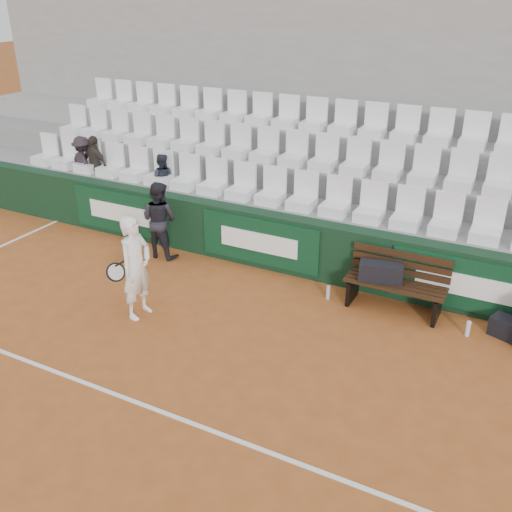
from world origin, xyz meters
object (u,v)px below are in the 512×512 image
at_px(bench_left, 394,297).
at_px(spectator_a, 81,142).
at_px(ball_kid, 159,220).
at_px(water_bottle_near, 328,292).
at_px(spectator_c, 161,157).
at_px(spectator_b, 93,143).
at_px(tennis_player, 136,268).
at_px(sports_bag_left, 381,272).
at_px(water_bottle_far, 468,329).
at_px(sports_bag_ground, 508,328).

distance_m(bench_left, spectator_a, 7.09).
height_order(ball_kid, spectator_a, spectator_a).
relative_size(water_bottle_near, spectator_a, 0.19).
bearing_deg(spectator_c, spectator_b, -24.83).
relative_size(tennis_player, spectator_c, 1.53).
distance_m(sports_bag_left, spectator_b, 6.49).
bearing_deg(spectator_b, spectator_c, -169.19).
height_order(water_bottle_far, spectator_c, spectator_c).
height_order(spectator_b, spectator_c, spectator_b).
relative_size(water_bottle_near, tennis_player, 0.14).
relative_size(spectator_a, spectator_b, 0.96).
height_order(sports_bag_ground, ball_kid, ball_kid).
bearing_deg(tennis_player, bench_left, 29.32).
height_order(sports_bag_left, tennis_player, tennis_player).
height_order(water_bottle_near, water_bottle_far, water_bottle_far).
bearing_deg(spectator_c, bench_left, 144.00).
bearing_deg(spectator_b, spectator_a, 10.81).
height_order(water_bottle_near, ball_kid, ball_kid).
bearing_deg(bench_left, sports_bag_ground, -0.30).
distance_m(water_bottle_far, ball_kid, 5.45).
bearing_deg(ball_kid, water_bottle_far, 177.76).
bearing_deg(water_bottle_far, spectator_c, 168.74).
bearing_deg(sports_bag_ground, tennis_player, -159.41).
bearing_deg(sports_bag_left, water_bottle_near, -169.03).
bearing_deg(bench_left, ball_kid, -179.55).
relative_size(bench_left, sports_bag_left, 2.31).
xyz_separation_m(sports_bag_ground, ball_kid, (-5.91, -0.03, 0.56)).
bearing_deg(spectator_b, sports_bag_left, -177.86).
bearing_deg(sports_bag_left, tennis_player, -148.80).
bearing_deg(ball_kid, spectator_c, -58.01).
height_order(bench_left, water_bottle_near, bench_left).
height_order(water_bottle_near, spectator_b, spectator_b).
xyz_separation_m(water_bottle_near, spectator_c, (-3.91, 1.11, 1.40)).
bearing_deg(spectator_b, water_bottle_near, 179.50).
relative_size(sports_bag_left, spectator_c, 0.63).
height_order(bench_left, tennis_player, tennis_player).
bearing_deg(water_bottle_far, ball_kid, 177.89).
xyz_separation_m(water_bottle_far, spectator_a, (-8.02, 1.20, 1.46)).
bearing_deg(water_bottle_far, spectator_a, 171.48).
bearing_deg(water_bottle_far, bench_left, 168.36).
height_order(tennis_player, ball_kid, tennis_player).
bearing_deg(spectator_a, tennis_player, 160.57).
bearing_deg(tennis_player, water_bottle_far, 20.19).
height_order(tennis_player, spectator_c, spectator_c).
distance_m(tennis_player, spectator_a, 4.62).
bearing_deg(ball_kid, sports_bag_ground, -179.88).
bearing_deg(spectator_b, water_bottle_far, -178.07).
bearing_deg(tennis_player, spectator_a, 141.21).
distance_m(tennis_player, ball_kid, 2.07).
xyz_separation_m(water_bottle_far, tennis_player, (-4.48, -1.65, 0.67)).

